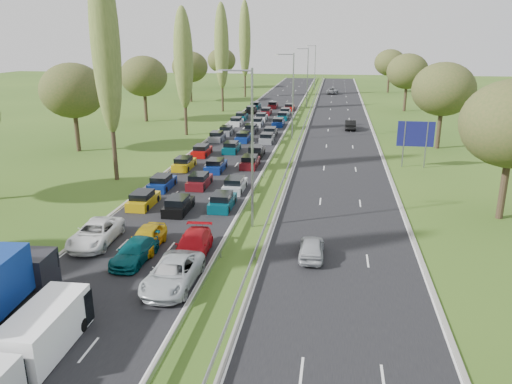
% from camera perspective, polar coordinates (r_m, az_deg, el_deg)
% --- Properties ---
extents(ground, '(260.00, 260.00, 0.00)m').
position_cam_1_polar(ground, '(74.26, 4.27, 6.33)').
color(ground, '#2E4E18').
rests_on(ground, ground).
extents(near_carriageway, '(10.50, 215.00, 0.04)m').
position_cam_1_polar(near_carriageway, '(77.52, -0.58, 6.84)').
color(near_carriageway, black).
rests_on(near_carriageway, ground).
extents(far_carriageway, '(10.50, 215.00, 0.04)m').
position_cam_1_polar(far_carriageway, '(76.49, 9.51, 6.46)').
color(far_carriageway, black).
rests_on(far_carriageway, ground).
extents(central_reservation, '(2.36, 215.00, 0.32)m').
position_cam_1_polar(central_reservation, '(76.61, 4.44, 7.08)').
color(central_reservation, gray).
rests_on(central_reservation, ground).
extents(lamp_columns, '(0.18, 140.18, 12.00)m').
position_cam_1_polar(lamp_columns, '(71.38, 4.24, 10.76)').
color(lamp_columns, gray).
rests_on(lamp_columns, ground).
extents(poplar_row, '(2.80, 127.80, 22.44)m').
position_cam_1_polar(poplar_row, '(64.69, -11.24, 15.49)').
color(poplar_row, '#2D2116').
rests_on(poplar_row, ground).
extents(woodland_left, '(8.00, 166.00, 11.10)m').
position_cam_1_polar(woodland_left, '(64.42, -21.67, 10.42)').
color(woodland_left, '#2D2116').
rests_on(woodland_left, ground).
extents(woodland_right, '(8.00, 153.00, 11.10)m').
position_cam_1_polar(woodland_right, '(61.21, 22.10, 10.07)').
color(woodland_right, '#2D2116').
rests_on(woodland_right, ground).
extents(traffic_queue_fill, '(9.03, 68.84, 0.80)m').
position_cam_1_polar(traffic_queue_fill, '(72.56, -1.26, 6.47)').
color(traffic_queue_fill, '#BF990C').
rests_on(traffic_queue_fill, ground).
extents(near_car_2, '(2.91, 5.75, 1.56)m').
position_cam_1_polar(near_car_2, '(37.16, -17.87, -4.51)').
color(near_car_2, white).
rests_on(near_car_2, near_carriageway).
extents(near_car_7, '(2.22, 4.83, 1.37)m').
position_cam_1_polar(near_car_7, '(33.70, -13.68, -6.60)').
color(near_car_7, '#05484E').
rests_on(near_car_7, near_carriageway).
extents(near_car_8, '(1.96, 4.62, 1.56)m').
position_cam_1_polar(near_car_8, '(35.41, -12.36, -5.14)').
color(near_car_8, gold).
rests_on(near_car_8, near_carriageway).
extents(near_car_10, '(2.71, 5.73, 1.58)m').
position_cam_1_polar(near_car_10, '(30.03, -9.49, -9.17)').
color(near_car_10, '#B6BCC0').
rests_on(near_car_10, near_carriageway).
extents(near_car_11, '(2.52, 5.40, 1.52)m').
position_cam_1_polar(near_car_11, '(33.73, -7.23, -6.05)').
color(near_car_11, '#B80B14').
rests_on(near_car_11, near_carriageway).
extents(near_car_12, '(2.09, 4.76, 1.60)m').
position_cam_1_polar(near_car_12, '(30.16, -9.94, -9.05)').
color(near_car_12, silver).
rests_on(near_car_12, near_carriageway).
extents(far_car_0, '(1.71, 4.10, 1.39)m').
position_cam_1_polar(far_car_0, '(33.50, 6.37, -6.31)').
color(far_car_0, '#A5A9AF').
rests_on(far_car_0, far_carriageway).
extents(far_car_1, '(1.65, 4.70, 1.55)m').
position_cam_1_polar(far_car_1, '(81.10, 10.72, 7.58)').
color(far_car_1, black).
rests_on(far_car_1, far_carriageway).
extents(far_car_2, '(3.08, 5.92, 1.59)m').
position_cam_1_polar(far_car_2, '(133.00, 8.73, 11.39)').
color(far_car_2, gray).
rests_on(far_car_2, far_carriageway).
extents(white_van_front, '(2.09, 5.33, 2.14)m').
position_cam_1_polar(white_van_front, '(26.10, -22.66, -13.98)').
color(white_van_front, white).
rests_on(white_van_front, near_carriageway).
extents(direction_sign, '(4.00, 0.16, 5.20)m').
position_cam_1_polar(direction_sign, '(58.36, 17.78, 6.11)').
color(direction_sign, gray).
rests_on(direction_sign, ground).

